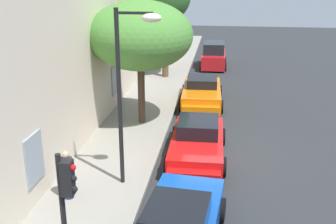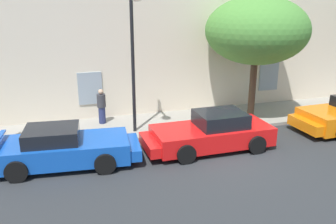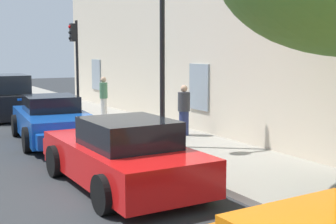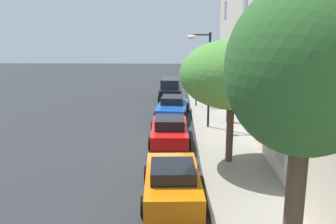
{
  "view_description": "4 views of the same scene",
  "coord_description": "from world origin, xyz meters",
  "px_view_note": "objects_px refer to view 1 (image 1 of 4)",
  "views": [
    {
      "loc": [
        -15.1,
        -0.24,
        6.86
      ],
      "look_at": [
        1.64,
        1.99,
        1.05
      ],
      "focal_mm": 44.04,
      "sensor_mm": 36.0,
      "label": 1
    },
    {
      "loc": [
        -5.77,
        -10.96,
        5.43
      ],
      "look_at": [
        -1.85,
        2.08,
        1.12
      ],
      "focal_mm": 37.46,
      "sensor_mm": 36.0,
      "label": 2
    },
    {
      "loc": [
        8.09,
        -3.21,
        2.76
      ],
      "look_at": [
        -0.99,
        1.89,
        1.4
      ],
      "focal_mm": 50.09,
      "sensor_mm": 36.0,
      "label": 3
    },
    {
      "loc": [
        19.07,
        0.84,
        6.42
      ],
      "look_at": [
        -2.06,
        0.45,
        1.3
      ],
      "focal_mm": 39.82,
      "sensor_mm": 36.0,
      "label": 4
    }
  ],
  "objects_px": {
    "sportscar_yellow_flank": "(197,144)",
    "hatchback_distant": "(214,56)",
    "sportscar_red_lead": "(180,222)",
    "street_lamp": "(132,67)",
    "tree_midblock": "(140,36)",
    "sportscar_white_middle": "(202,94)",
    "pedestrian_strolling": "(67,175)",
    "traffic_light": "(67,215)"
  },
  "relations": [
    {
      "from": "hatchback_distant",
      "to": "traffic_light",
      "type": "bearing_deg",
      "value": 175.27
    },
    {
      "from": "tree_midblock",
      "to": "traffic_light",
      "type": "height_order",
      "value": "tree_midblock"
    },
    {
      "from": "hatchback_distant",
      "to": "street_lamp",
      "type": "xyz_separation_m",
      "value": [
        -18.44,
        2.08,
        3.23
      ]
    },
    {
      "from": "sportscar_yellow_flank",
      "to": "traffic_light",
      "type": "xyz_separation_m",
      "value": [
        -8.29,
        1.84,
        2.07
      ]
    },
    {
      "from": "sportscar_yellow_flank",
      "to": "sportscar_white_middle",
      "type": "distance_m",
      "value": 6.74
    },
    {
      "from": "traffic_light",
      "to": "sportscar_white_middle",
      "type": "bearing_deg",
      "value": -6.23
    },
    {
      "from": "hatchback_distant",
      "to": "tree_midblock",
      "type": "relative_size",
      "value": 0.69
    },
    {
      "from": "street_lamp",
      "to": "pedestrian_strolling",
      "type": "relative_size",
      "value": 3.61
    },
    {
      "from": "sportscar_red_lead",
      "to": "traffic_light",
      "type": "distance_m",
      "value": 4.13
    },
    {
      "from": "sportscar_red_lead",
      "to": "street_lamp",
      "type": "xyz_separation_m",
      "value": [
        2.79,
        1.81,
        3.46
      ]
    },
    {
      "from": "sportscar_red_lead",
      "to": "sportscar_yellow_flank",
      "type": "height_order",
      "value": "sportscar_yellow_flank"
    },
    {
      "from": "sportscar_yellow_flank",
      "to": "tree_midblock",
      "type": "bearing_deg",
      "value": 39.34
    },
    {
      "from": "street_lamp",
      "to": "hatchback_distant",
      "type": "bearing_deg",
      "value": -6.45
    },
    {
      "from": "hatchback_distant",
      "to": "tree_midblock",
      "type": "bearing_deg",
      "value": 166.75
    },
    {
      "from": "sportscar_red_lead",
      "to": "pedestrian_strolling",
      "type": "xyz_separation_m",
      "value": [
        1.58,
        3.66,
        0.32
      ]
    },
    {
      "from": "sportscar_yellow_flank",
      "to": "traffic_light",
      "type": "height_order",
      "value": "traffic_light"
    },
    {
      "from": "sportscar_red_lead",
      "to": "sportscar_white_middle",
      "type": "relative_size",
      "value": 1.0
    },
    {
      "from": "sportscar_red_lead",
      "to": "tree_midblock",
      "type": "distance_m",
      "value": 9.68
    },
    {
      "from": "sportscar_white_middle",
      "to": "pedestrian_strolling",
      "type": "xyz_separation_m",
      "value": [
        -10.32,
        3.56,
        0.31
      ]
    },
    {
      "from": "hatchback_distant",
      "to": "traffic_light",
      "type": "xyz_separation_m",
      "value": [
        -24.35,
        2.01,
        1.85
      ]
    },
    {
      "from": "sportscar_red_lead",
      "to": "tree_midblock",
      "type": "xyz_separation_m",
      "value": [
        8.59,
        2.7,
        3.55
      ]
    },
    {
      "from": "tree_midblock",
      "to": "street_lamp",
      "type": "height_order",
      "value": "street_lamp"
    },
    {
      "from": "sportscar_red_lead",
      "to": "tree_midblock",
      "type": "height_order",
      "value": "tree_midblock"
    },
    {
      "from": "sportscar_yellow_flank",
      "to": "hatchback_distant",
      "type": "relative_size",
      "value": 1.29
    },
    {
      "from": "sportscar_red_lead",
      "to": "street_lamp",
      "type": "height_order",
      "value": "street_lamp"
    },
    {
      "from": "sportscar_red_lead",
      "to": "pedestrian_strolling",
      "type": "relative_size",
      "value": 3.14
    },
    {
      "from": "hatchback_distant",
      "to": "pedestrian_strolling",
      "type": "xyz_separation_m",
      "value": [
        -19.65,
        3.94,
        0.09
      ]
    },
    {
      "from": "pedestrian_strolling",
      "to": "street_lamp",
      "type": "bearing_deg",
      "value": -56.79
    },
    {
      "from": "traffic_light",
      "to": "street_lamp",
      "type": "height_order",
      "value": "street_lamp"
    },
    {
      "from": "sportscar_red_lead",
      "to": "sportscar_yellow_flank",
      "type": "xyz_separation_m",
      "value": [
        5.17,
        -0.11,
        0.01
      ]
    },
    {
      "from": "sportscar_yellow_flank",
      "to": "street_lamp",
      "type": "xyz_separation_m",
      "value": [
        -2.38,
        1.91,
        3.45
      ]
    },
    {
      "from": "sportscar_red_lead",
      "to": "traffic_light",
      "type": "bearing_deg",
      "value": 150.92
    },
    {
      "from": "sportscar_red_lead",
      "to": "tree_midblock",
      "type": "relative_size",
      "value": 0.89
    },
    {
      "from": "sportscar_white_middle",
      "to": "street_lamp",
      "type": "distance_m",
      "value": 9.89
    },
    {
      "from": "sportscar_red_lead",
      "to": "traffic_light",
      "type": "height_order",
      "value": "traffic_light"
    },
    {
      "from": "tree_midblock",
      "to": "pedestrian_strolling",
      "type": "relative_size",
      "value": 3.52
    },
    {
      "from": "sportscar_red_lead",
      "to": "hatchback_distant",
      "type": "height_order",
      "value": "hatchback_distant"
    },
    {
      "from": "hatchback_distant",
      "to": "street_lamp",
      "type": "height_order",
      "value": "street_lamp"
    },
    {
      "from": "sportscar_yellow_flank",
      "to": "hatchback_distant",
      "type": "xyz_separation_m",
      "value": [
        16.06,
        -0.17,
        0.22
      ]
    },
    {
      "from": "street_lamp",
      "to": "pedestrian_strolling",
      "type": "distance_m",
      "value": 3.84
    },
    {
      "from": "sportscar_yellow_flank",
      "to": "hatchback_distant",
      "type": "bearing_deg",
      "value": -0.61
    },
    {
      "from": "sportscar_red_lead",
      "to": "street_lamp",
      "type": "relative_size",
      "value": 0.87
    }
  ]
}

